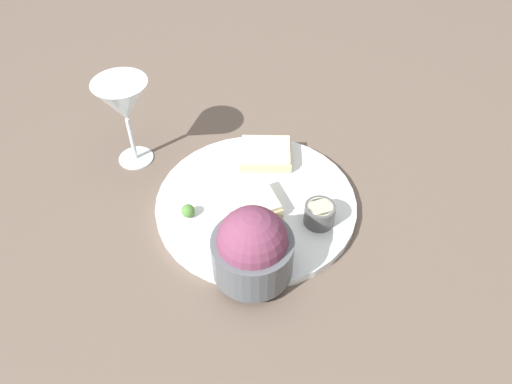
{
  "coord_description": "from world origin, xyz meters",
  "views": [
    {
      "loc": [
        -0.02,
        0.56,
        0.62
      ],
      "look_at": [
        0.0,
        0.0,
        0.03
      ],
      "focal_mm": 35.0,
      "sensor_mm": 36.0,
      "label": 1
    }
  ],
  "objects_px": {
    "salad_bowl": "(252,248)",
    "wine_glass": "(124,103)",
    "cheese_toast_far": "(252,203)",
    "sauce_ramekin": "(320,213)",
    "cheese_toast_near": "(266,154)"
  },
  "relations": [
    {
      "from": "salad_bowl",
      "to": "wine_glass",
      "type": "height_order",
      "value": "wine_glass"
    },
    {
      "from": "cheese_toast_far",
      "to": "wine_glass",
      "type": "bearing_deg",
      "value": -30.5
    },
    {
      "from": "cheese_toast_far",
      "to": "wine_glass",
      "type": "distance_m",
      "value": 0.27
    },
    {
      "from": "cheese_toast_near",
      "to": "sauce_ramekin",
      "type": "bearing_deg",
      "value": 121.08
    },
    {
      "from": "cheese_toast_near",
      "to": "wine_glass",
      "type": "relative_size",
      "value": 0.56
    },
    {
      "from": "salad_bowl",
      "to": "cheese_toast_far",
      "type": "bearing_deg",
      "value": -87.54
    },
    {
      "from": "cheese_toast_near",
      "to": "cheese_toast_far",
      "type": "height_order",
      "value": "same"
    },
    {
      "from": "salad_bowl",
      "to": "cheese_toast_far",
      "type": "height_order",
      "value": "salad_bowl"
    },
    {
      "from": "sauce_ramekin",
      "to": "salad_bowl",
      "type": "bearing_deg",
      "value": 43.06
    },
    {
      "from": "sauce_ramekin",
      "to": "cheese_toast_near",
      "type": "bearing_deg",
      "value": -58.92
    },
    {
      "from": "salad_bowl",
      "to": "cheese_toast_far",
      "type": "relative_size",
      "value": 1.17
    },
    {
      "from": "cheese_toast_far",
      "to": "cheese_toast_near",
      "type": "bearing_deg",
      "value": -98.63
    },
    {
      "from": "salad_bowl",
      "to": "sauce_ramekin",
      "type": "height_order",
      "value": "salad_bowl"
    },
    {
      "from": "sauce_ramekin",
      "to": "wine_glass",
      "type": "bearing_deg",
      "value": -25.18
    },
    {
      "from": "sauce_ramekin",
      "to": "cheese_toast_near",
      "type": "xyz_separation_m",
      "value": [
        0.09,
        -0.15,
        -0.01
      ]
    }
  ]
}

